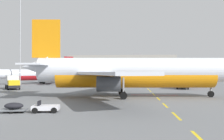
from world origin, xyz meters
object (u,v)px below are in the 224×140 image
at_px(airliner_foreground, 132,72).
at_px(airliner_mid_left, 39,75).
at_px(fuel_service_truck, 12,82).
at_px(catering_truck, 183,82).
at_px(apron_light_mast_near, 20,26).

relative_size(airliner_foreground, airliner_mid_left, 1.41).
xyz_separation_m(airliner_foreground, fuel_service_truck, (-27.15, 15.30, -2.30)).
relative_size(airliner_foreground, catering_truck, 4.72).
bearing_deg(fuel_service_truck, airliner_foreground, -29.41).
height_order(airliner_mid_left, fuel_service_truck, airliner_mid_left).
xyz_separation_m(airliner_mid_left, apron_light_mast_near, (-1.98, -9.61, 14.33)).
distance_m(airliner_foreground, catering_truck, 23.18).
bearing_deg(apron_light_mast_near, airliner_mid_left, 78.33).
bearing_deg(airliner_foreground, apron_light_mast_near, 136.86).
height_order(airliner_foreground, airliner_mid_left, airliner_foreground).
relative_size(airliner_foreground, apron_light_mast_near, 1.23).
distance_m(airliner_foreground, apron_light_mast_near, 46.56).
relative_size(airliner_foreground, fuel_service_truck, 4.85).
bearing_deg(catering_truck, airliner_foreground, -121.81).
distance_m(airliner_foreground, airliner_mid_left, 50.42).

